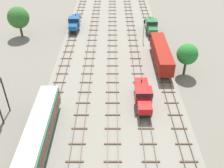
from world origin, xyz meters
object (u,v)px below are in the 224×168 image
object	(u,v)px
freight_boxcar_centre_right_mid	(161,53)
shunter_loco_far_left_far	(74,22)
shunter_loco_centre_near	(142,95)
signal_post_near	(143,27)
shunter_loco_centre_right_midfar	(151,25)
passenger_coach_far_left_nearest	(33,147)

from	to	relation	value
freight_boxcar_centre_right_mid	shunter_loco_far_left_far	distance (m)	26.70
shunter_loco_centre_near	freight_boxcar_centre_right_mid	distance (m)	14.19
shunter_loco_centre_near	shunter_loco_far_left_far	xyz separation A→B (m)	(-14.88, 31.15, 0.00)
signal_post_near	shunter_loco_centre_right_midfar	bearing A→B (deg)	63.76
shunter_loco_centre_near	freight_boxcar_centre_right_mid	world-z (taller)	freight_boxcar_centre_right_mid
signal_post_near	passenger_coach_far_left_nearest	bearing A→B (deg)	-116.04
passenger_coach_far_left_nearest	signal_post_near	bearing A→B (deg)	63.96
passenger_coach_far_left_nearest	shunter_loco_centre_right_midfar	size ratio (longest dim) A/B	2.60
signal_post_near	shunter_loco_far_left_far	bearing A→B (deg)	157.91
shunter_loco_far_left_far	freight_boxcar_centre_right_mid	bearing A→B (deg)	-42.00
passenger_coach_far_left_nearest	shunter_loco_centre_right_midfar	world-z (taller)	passenger_coach_far_left_nearest
shunter_loco_centre_near	signal_post_near	distance (m)	24.27
shunter_loco_centre_near	signal_post_near	bearing A→B (deg)	84.13
passenger_coach_far_left_nearest	signal_post_near	world-z (taller)	signal_post_near
signal_post_near	shunter_loco_centre_near	bearing A→B (deg)	-95.87
passenger_coach_far_left_nearest	shunter_loco_centre_near	world-z (taller)	passenger_coach_far_left_nearest
freight_boxcar_centre_right_mid	shunter_loco_far_left_far	xyz separation A→B (m)	(-19.84, 17.87, -0.44)
shunter_loco_centre_near	shunter_loco_centre_right_midfar	size ratio (longest dim) A/B	1.00
shunter_loco_centre_right_midfar	shunter_loco_far_left_far	size ratio (longest dim) A/B	1.00
shunter_loco_centre_near	shunter_loco_centre_right_midfar	distance (m)	29.56
shunter_loco_far_left_far	shunter_loco_centre_right_midfar	bearing A→B (deg)	-5.80
passenger_coach_far_left_nearest	signal_post_near	size ratio (longest dim) A/B	4.11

